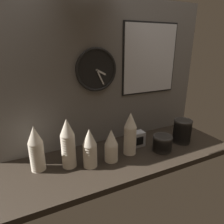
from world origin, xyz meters
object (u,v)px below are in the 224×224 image
at_px(cup_stack_center_left, 90,148).
at_px(menu_board, 150,59).
at_px(cup_stack_far_left, 36,148).
at_px(bowl_stack_right, 162,143).
at_px(cup_stack_left, 68,143).
at_px(napkin_dispenser, 137,139).
at_px(wall_clock, 96,70).
at_px(cup_stack_center_right, 130,133).
at_px(cup_stack_center, 111,145).
at_px(bowl_stack_far_right, 182,131).

relative_size(cup_stack_center_left, menu_board, 0.47).
bearing_deg(cup_stack_far_left, bowl_stack_right, -10.06).
xyz_separation_m(cup_stack_left, napkin_dispenser, (0.53, 0.04, -0.11)).
bearing_deg(wall_clock, cup_stack_left, -142.95).
relative_size(cup_stack_center_right, menu_board, 0.56).
relative_size(cup_stack_center, bowl_stack_right, 1.58).
bearing_deg(cup_stack_center_right, bowl_stack_right, -16.94).
distance_m(cup_stack_center_right, bowl_stack_right, 0.26).
relative_size(cup_stack_center_right, wall_clock, 1.01).
height_order(cup_stack_center, bowl_stack_far_right, cup_stack_center).
distance_m(cup_stack_left, napkin_dispenser, 0.54).
xyz_separation_m(cup_stack_center_left, wall_clock, (0.16, 0.27, 0.44)).
relative_size(bowl_stack_right, wall_clock, 0.46).
bearing_deg(cup_stack_left, bowl_stack_right, -8.69).
relative_size(cup_stack_far_left, napkin_dispenser, 2.58).
bearing_deg(bowl_stack_far_right, cup_stack_center_right, 176.21).
bearing_deg(cup_stack_center, bowl_stack_right, -6.25).
bearing_deg(cup_stack_center_right, bowl_stack_far_right, -3.79).
xyz_separation_m(cup_stack_left, cup_stack_center, (0.27, -0.06, -0.05)).
distance_m(cup_stack_center_right, cup_stack_left, 0.43).
bearing_deg(menu_board, bowl_stack_far_right, -63.72).
bearing_deg(bowl_stack_right, cup_stack_left, 171.31).
bearing_deg(cup_stack_center_left, menu_board, 24.25).
xyz_separation_m(bowl_stack_far_right, napkin_dispenser, (-0.35, 0.10, -0.04)).
distance_m(cup_stack_center_right, menu_board, 0.62).
height_order(cup_stack_center_right, bowl_stack_far_right, cup_stack_center_right).
bearing_deg(bowl_stack_far_right, bowl_stack_right, -169.85).
bearing_deg(cup_stack_center_left, bowl_stack_right, -4.59).
distance_m(cup_stack_center_right, cup_stack_far_left, 0.61).
distance_m(cup_stack_center_left, cup_stack_center_right, 0.31).
bearing_deg(napkin_dispenser, cup_stack_left, -175.89).
xyz_separation_m(cup_stack_left, bowl_stack_right, (0.66, -0.10, -0.10)).
bearing_deg(bowl_stack_right, cup_stack_far_left, 169.94).
height_order(cup_stack_far_left, wall_clock, wall_clock).
xyz_separation_m(cup_stack_center, napkin_dispenser, (0.26, 0.10, -0.06)).
xyz_separation_m(cup_stack_center, wall_clock, (0.02, 0.27, 0.46)).
relative_size(cup_stack_center, wall_clock, 0.74).
xyz_separation_m(cup_stack_center, bowl_stack_far_right, (0.62, -0.00, -0.02)).
xyz_separation_m(cup_stack_center_right, wall_clock, (-0.14, 0.24, 0.41)).
distance_m(cup_stack_left, menu_board, 0.90).
distance_m(cup_stack_center, wall_clock, 0.53).
height_order(cup_stack_center_left, menu_board, menu_board).
relative_size(cup_stack_center, napkin_dispenser, 1.99).
height_order(cup_stack_center_right, menu_board, menu_board).
distance_m(cup_stack_center_left, cup_stack_left, 0.14).
bearing_deg(menu_board, cup_stack_left, -163.28).
relative_size(cup_stack_left, napkin_dispenser, 2.87).
xyz_separation_m(cup_stack_center, bowl_stack_right, (0.39, -0.04, -0.05)).
xyz_separation_m(cup_stack_left, bowl_stack_far_right, (0.88, -0.06, -0.06)).
bearing_deg(bowl_stack_right, wall_clock, 139.90).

